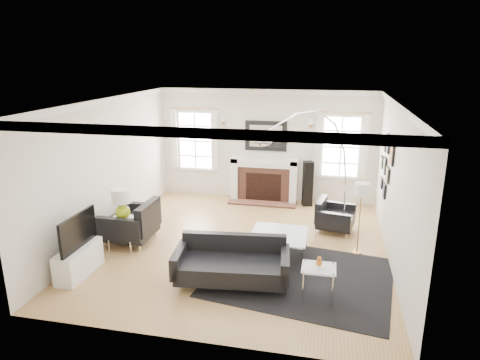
% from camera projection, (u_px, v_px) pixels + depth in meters
% --- Properties ---
extents(floor, '(6.00, 6.00, 0.00)m').
position_uv_depth(floor, '(241.00, 245.00, 8.39)').
color(floor, olive).
rests_on(floor, ground).
extents(back_wall, '(5.50, 0.04, 2.80)m').
position_uv_depth(back_wall, '(266.00, 145.00, 10.81)').
color(back_wall, silver).
rests_on(back_wall, floor).
extents(front_wall, '(5.50, 0.04, 2.80)m').
position_uv_depth(front_wall, '(190.00, 243.00, 5.18)').
color(front_wall, silver).
rests_on(front_wall, floor).
extents(left_wall, '(0.04, 6.00, 2.80)m').
position_uv_depth(left_wall, '(107.00, 169.00, 8.55)').
color(left_wall, silver).
rests_on(left_wall, floor).
extents(right_wall, '(0.04, 6.00, 2.80)m').
position_uv_depth(right_wall, '(396.00, 186.00, 7.44)').
color(right_wall, silver).
rests_on(right_wall, floor).
extents(ceiling, '(5.50, 6.00, 0.02)m').
position_uv_depth(ceiling, '(242.00, 101.00, 7.61)').
color(ceiling, white).
rests_on(ceiling, back_wall).
extents(crown_molding, '(5.50, 6.00, 0.12)m').
position_uv_depth(crown_molding, '(242.00, 105.00, 7.62)').
color(crown_molding, white).
rests_on(crown_molding, back_wall).
extents(fireplace, '(1.70, 0.69, 1.11)m').
position_uv_depth(fireplace, '(264.00, 180.00, 10.86)').
color(fireplace, white).
rests_on(fireplace, floor).
extents(mantel_mirror, '(1.05, 0.07, 0.75)m').
position_uv_depth(mantel_mirror, '(266.00, 136.00, 10.70)').
color(mantel_mirror, black).
rests_on(mantel_mirror, back_wall).
extents(window_left, '(1.24, 0.15, 1.62)m').
position_uv_depth(window_left, '(195.00, 141.00, 11.12)').
color(window_left, white).
rests_on(window_left, back_wall).
extents(window_right, '(1.24, 0.15, 1.62)m').
position_uv_depth(window_right, '(341.00, 147.00, 10.37)').
color(window_right, white).
rests_on(window_right, back_wall).
extents(gallery_wall, '(0.04, 1.73, 1.29)m').
position_uv_depth(gallery_wall, '(386.00, 161.00, 8.63)').
color(gallery_wall, black).
rests_on(gallery_wall, right_wall).
extents(tv_unit, '(0.35, 1.00, 1.09)m').
position_uv_depth(tv_unit, '(79.00, 257.00, 7.19)').
color(tv_unit, white).
rests_on(tv_unit, floor).
extents(area_rug, '(3.26, 2.85, 0.01)m').
position_uv_depth(area_rug, '(300.00, 277.00, 7.19)').
color(area_rug, black).
rests_on(area_rug, floor).
extents(sofa, '(1.92, 1.04, 0.60)m').
position_uv_depth(sofa, '(232.00, 264.00, 6.95)').
color(sofa, black).
rests_on(sofa, floor).
extents(armchair_left, '(0.95, 1.05, 0.70)m').
position_uv_depth(armchair_left, '(133.00, 224.00, 8.44)').
color(armchair_left, black).
rests_on(armchair_left, floor).
extents(armchair_right, '(0.87, 0.94, 0.55)m').
position_uv_depth(armchair_right, '(333.00, 217.00, 9.02)').
color(armchair_right, black).
rests_on(armchair_right, floor).
extents(coffee_table, '(1.02, 1.02, 0.45)m').
position_uv_depth(coffee_table, '(279.00, 236.00, 7.81)').
color(coffee_table, silver).
rests_on(coffee_table, floor).
extents(side_table_left, '(0.52, 0.52, 0.58)m').
position_uv_depth(side_table_left, '(124.00, 224.00, 8.20)').
color(side_table_left, silver).
rests_on(side_table_left, floor).
extents(nesting_table, '(0.50, 0.42, 0.55)m').
position_uv_depth(nesting_table, '(318.00, 274.00, 6.39)').
color(nesting_table, silver).
rests_on(nesting_table, floor).
extents(gourd_lamp, '(0.38, 0.38, 0.60)m').
position_uv_depth(gourd_lamp, '(122.00, 202.00, 8.08)').
color(gourd_lamp, '#AEC018').
rests_on(gourd_lamp, side_table_left).
extents(orange_vase, '(0.10, 0.10, 0.16)m').
position_uv_depth(orange_vase, '(319.00, 262.00, 6.33)').
color(orange_vase, '#C06318').
rests_on(orange_vase, nesting_table).
extents(arc_floor_lamp, '(1.90, 1.76, 2.69)m').
position_uv_depth(arc_floor_lamp, '(307.00, 170.00, 8.29)').
color(arc_floor_lamp, white).
rests_on(arc_floor_lamp, floor).
extents(stick_floor_lamp, '(0.28, 0.28, 1.38)m').
position_uv_depth(stick_floor_lamp, '(362.00, 193.00, 7.72)').
color(stick_floor_lamp, '#AA773B').
rests_on(stick_floor_lamp, floor).
extents(speaker_tower, '(0.28, 0.28, 1.12)m').
position_uv_depth(speaker_tower, '(308.00, 184.00, 10.50)').
color(speaker_tower, black).
rests_on(speaker_tower, floor).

